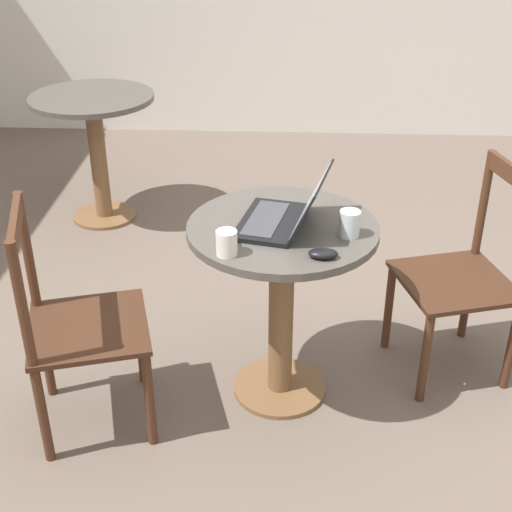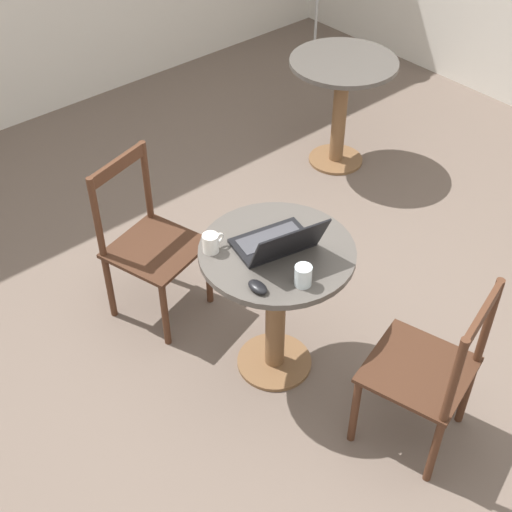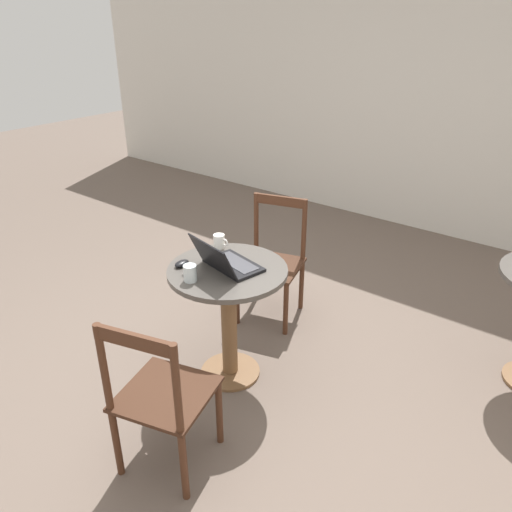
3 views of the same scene
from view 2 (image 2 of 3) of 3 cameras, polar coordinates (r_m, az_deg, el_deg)
name	(u,v)px [view 2 (image 2 of 3)]	position (r m, az deg, el deg)	size (l,w,h in m)	color
ground_plane	(294,384)	(3.59, 3.03, -10.21)	(16.00, 16.00, 0.00)	#66564C
cafe_table_near	(276,283)	(3.27, 1.63, -2.18)	(0.70, 0.70, 0.76)	brown
cafe_table_mid	(342,89)	(4.83, 6.86, 13.12)	(0.70, 0.70, 0.76)	brown
chair_near_back	(149,243)	(3.70, -8.59, 1.04)	(0.52, 0.52, 0.90)	#472819
chair_near_front	(429,372)	(3.15, 13.70, -8.99)	(0.52, 0.52, 0.90)	#472819
laptop	(278,242)	(3.10, 1.75, 1.11)	(0.40, 0.37, 0.21)	black
mouse	(258,287)	(2.93, 0.13, -2.49)	(0.06, 0.10, 0.03)	black
mug	(211,243)	(3.11, -3.61, 1.06)	(0.11, 0.07, 0.09)	silver
drinking_glass	(303,276)	(2.94, 3.79, -1.58)	(0.07, 0.07, 0.09)	silver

